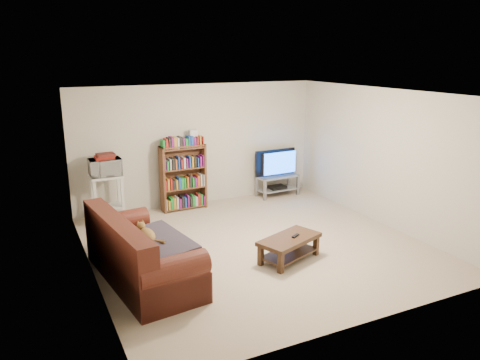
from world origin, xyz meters
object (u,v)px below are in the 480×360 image
tv_stand (277,182)px  coffee_table (289,244)px  bookshelf (183,176)px  sofa (137,258)px

tv_stand → coffee_table: bearing=-119.8°
bookshelf → tv_stand: bearing=-2.6°
sofa → coffee_table: bearing=-15.8°
sofa → coffee_table: size_ratio=2.06×
coffee_table → bookshelf: bookshelf is taller
coffee_table → tv_stand: (1.47, 2.89, 0.06)m
sofa → tv_stand: bearing=27.8°
coffee_table → bookshelf: 3.02m
coffee_table → bookshelf: bearing=81.2°
coffee_table → tv_stand: tv_stand is taller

